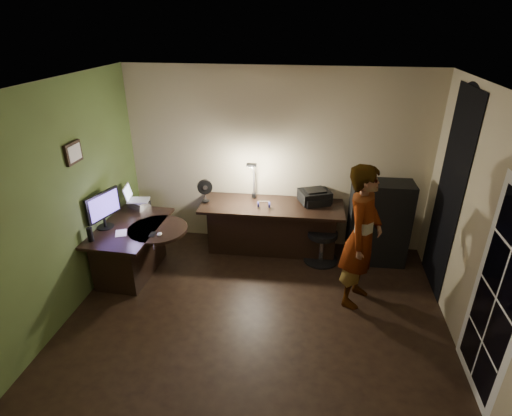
# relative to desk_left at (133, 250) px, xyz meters

# --- Properties ---
(floor) EXTENTS (4.50, 4.00, 0.01)m
(floor) POSITION_rel_desk_left_xyz_m (1.83, -0.77, -0.38)
(floor) COLOR black
(floor) RESTS_ON ground
(ceiling) EXTENTS (4.50, 4.00, 0.01)m
(ceiling) POSITION_rel_desk_left_xyz_m (1.83, -0.77, 2.33)
(ceiling) COLOR silver
(ceiling) RESTS_ON floor
(wall_back) EXTENTS (4.50, 0.01, 2.70)m
(wall_back) POSITION_rel_desk_left_xyz_m (1.83, 1.24, 0.98)
(wall_back) COLOR tan
(wall_back) RESTS_ON floor
(wall_front) EXTENTS (4.50, 0.01, 2.70)m
(wall_front) POSITION_rel_desk_left_xyz_m (1.83, -2.77, 0.98)
(wall_front) COLOR tan
(wall_front) RESTS_ON floor
(wall_left) EXTENTS (0.01, 4.00, 2.70)m
(wall_left) POSITION_rel_desk_left_xyz_m (-0.42, -0.77, 0.98)
(wall_left) COLOR tan
(wall_left) RESTS_ON floor
(wall_right) EXTENTS (0.01, 4.00, 2.70)m
(wall_right) POSITION_rel_desk_left_xyz_m (4.08, -0.77, 0.98)
(wall_right) COLOR tan
(wall_right) RESTS_ON floor
(green_wall_overlay) EXTENTS (0.00, 4.00, 2.70)m
(green_wall_overlay) POSITION_rel_desk_left_xyz_m (-0.41, -0.77, 0.98)
(green_wall_overlay) COLOR #495F2B
(green_wall_overlay) RESTS_ON floor
(arched_doorway) EXTENTS (0.01, 0.90, 2.60)m
(arched_doorway) POSITION_rel_desk_left_xyz_m (4.07, 0.38, 0.93)
(arched_doorway) COLOR black
(arched_doorway) RESTS_ON floor
(french_door) EXTENTS (0.02, 0.92, 2.10)m
(french_door) POSITION_rel_desk_left_xyz_m (4.07, -1.32, 0.68)
(french_door) COLOR white
(french_door) RESTS_ON floor
(framed_picture) EXTENTS (0.04, 0.30, 0.25)m
(framed_picture) POSITION_rel_desk_left_xyz_m (-0.39, -0.32, 1.48)
(framed_picture) COLOR black
(framed_picture) RESTS_ON wall_left
(desk_left) EXTENTS (0.82, 1.30, 0.74)m
(desk_left) POSITION_rel_desk_left_xyz_m (0.00, 0.00, 0.00)
(desk_left) COLOR black
(desk_left) RESTS_ON floor
(desk_right) EXTENTS (2.12, 0.80, 0.79)m
(desk_right) POSITION_rel_desk_left_xyz_m (1.83, 0.86, 0.02)
(desk_right) COLOR black
(desk_right) RESTS_ON floor
(cabinet) EXTENTS (0.84, 0.44, 1.24)m
(cabinet) POSITION_rel_desk_left_xyz_m (3.37, 0.83, 0.25)
(cabinet) COLOR black
(cabinet) RESTS_ON floor
(laptop_stand) EXTENTS (0.33, 0.30, 0.11)m
(laptop_stand) POSITION_rel_desk_left_xyz_m (-0.11, 0.58, 0.42)
(laptop_stand) COLOR silver
(laptop_stand) RESTS_ON desk_left
(laptop) EXTENTS (0.38, 0.36, 0.22)m
(laptop) POSITION_rel_desk_left_xyz_m (-0.11, 0.58, 0.59)
(laptop) COLOR silver
(laptop) RESTS_ON laptop_stand
(monitor) EXTENTS (0.26, 0.57, 0.37)m
(monitor) POSITION_rel_desk_left_xyz_m (-0.31, -0.07, 0.55)
(monitor) COLOR black
(monitor) RESTS_ON desk_left
(mouse) EXTENTS (0.07, 0.10, 0.03)m
(mouse) POSITION_rel_desk_left_xyz_m (0.49, -0.17, 0.38)
(mouse) COLOR silver
(mouse) RESTS_ON desk_left
(phone) EXTENTS (0.08, 0.15, 0.01)m
(phone) POSITION_rel_desk_left_xyz_m (0.39, -0.17, 0.37)
(phone) COLOR black
(phone) RESTS_ON desk_left
(pen) EXTENTS (0.07, 0.14, 0.01)m
(pen) POSITION_rel_desk_left_xyz_m (0.53, -0.47, 0.37)
(pen) COLOR black
(pen) RESTS_ON desk_left
(speaker) EXTENTS (0.08, 0.08, 0.18)m
(speaker) POSITION_rel_desk_left_xyz_m (-0.30, -0.44, 0.46)
(speaker) COLOR black
(speaker) RESTS_ON desk_left
(notepad) EXTENTS (0.20, 0.23, 0.01)m
(notepad) POSITION_rel_desk_left_xyz_m (-0.02, -0.20, 0.37)
(notepad) COLOR silver
(notepad) RESTS_ON desk_left
(desk_fan) EXTENTS (0.25, 0.20, 0.34)m
(desk_fan) POSITION_rel_desk_left_xyz_m (0.84, 0.81, 0.61)
(desk_fan) COLOR black
(desk_fan) RESTS_ON desk_right
(headphones) EXTENTS (0.21, 0.11, 0.10)m
(headphones) POSITION_rel_desk_left_xyz_m (1.72, 0.74, 0.48)
(headphones) COLOR #2C3098
(headphones) RESTS_ON desk_right
(printer) EXTENTS (0.53, 0.48, 0.19)m
(printer) POSITION_rel_desk_left_xyz_m (2.44, 1.04, 0.53)
(printer) COLOR black
(printer) RESTS_ON desk_right
(desk_lamp) EXTENTS (0.17, 0.30, 0.65)m
(desk_lamp) POSITION_rel_desk_left_xyz_m (1.53, 1.06, 0.76)
(desk_lamp) COLOR black
(desk_lamp) RESTS_ON desk_right
(office_chair) EXTENTS (0.67, 0.67, 0.91)m
(office_chair) POSITION_rel_desk_left_xyz_m (2.59, 0.70, 0.08)
(office_chair) COLOR black
(office_chair) RESTS_ON floor
(person) EXTENTS (0.65, 0.77, 1.82)m
(person) POSITION_rel_desk_left_xyz_m (3.02, -0.14, 0.54)
(person) COLOR #D8A88C
(person) RESTS_ON floor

